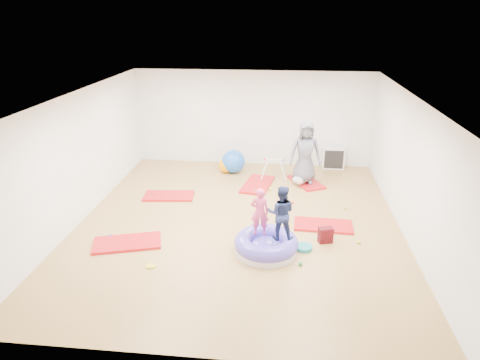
# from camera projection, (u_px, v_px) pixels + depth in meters

# --- Properties ---
(room) EXTENTS (7.01, 8.01, 2.81)m
(room) POSITION_uv_depth(u_px,v_px,m) (239.00, 163.00, 8.96)
(room) COLOR #A07E3E
(room) RESTS_ON ground
(gym_mat_front_left) EXTENTS (1.46, 1.02, 0.06)m
(gym_mat_front_left) POSITION_uv_depth(u_px,v_px,m) (127.00, 243.00, 8.60)
(gym_mat_front_left) COLOR red
(gym_mat_front_left) RESTS_ON ground
(gym_mat_mid_left) EXTENTS (1.29, 0.74, 0.05)m
(gym_mat_mid_left) POSITION_uv_depth(u_px,v_px,m) (169.00, 196.00, 10.78)
(gym_mat_mid_left) COLOR red
(gym_mat_mid_left) RESTS_ON ground
(gym_mat_center_back) EXTENTS (0.90, 1.43, 0.06)m
(gym_mat_center_back) POSITION_uv_depth(u_px,v_px,m) (258.00, 184.00, 11.48)
(gym_mat_center_back) COLOR red
(gym_mat_center_back) RESTS_ON ground
(gym_mat_right) EXTENTS (1.28, 0.69, 0.05)m
(gym_mat_right) POSITION_uv_depth(u_px,v_px,m) (323.00, 225.00, 9.31)
(gym_mat_right) COLOR red
(gym_mat_right) RESTS_ON ground
(gym_mat_rear_right) EXTENTS (1.05, 1.32, 0.05)m
(gym_mat_rear_right) POSITION_uv_depth(u_px,v_px,m) (306.00, 182.00, 11.66)
(gym_mat_rear_right) COLOR red
(gym_mat_rear_right) RESTS_ON ground
(inflatable_cushion) EXTENTS (1.25, 1.25, 0.39)m
(inflatable_cushion) POSITION_uv_depth(u_px,v_px,m) (266.00, 245.00, 8.28)
(inflatable_cushion) COLOR silver
(inflatable_cushion) RESTS_ON ground
(child_pink) EXTENTS (0.36, 0.25, 0.98)m
(child_pink) POSITION_uv_depth(u_px,v_px,m) (260.00, 209.00, 8.15)
(child_pink) COLOR #DF3E79
(child_pink) RESTS_ON inflatable_cushion
(child_navy) EXTENTS (0.55, 0.44, 1.08)m
(child_navy) POSITION_uv_depth(u_px,v_px,m) (281.00, 211.00, 7.98)
(child_navy) COLOR navy
(child_navy) RESTS_ON inflatable_cushion
(adult_caregiver) EXTENTS (0.87, 0.61, 1.68)m
(adult_caregiver) POSITION_uv_depth(u_px,v_px,m) (305.00, 152.00, 11.29)
(adult_caregiver) COLOR #535766
(adult_caregiver) RESTS_ON gym_mat_rear_right
(infant) EXTENTS (0.38, 0.38, 0.22)m
(infant) POSITION_uv_depth(u_px,v_px,m) (299.00, 180.00, 11.40)
(infant) COLOR silver
(infant) RESTS_ON gym_mat_rear_right
(ball_pit_balls) EXTENTS (5.17, 3.56, 0.08)m
(ball_pit_balls) POSITION_uv_depth(u_px,v_px,m) (276.00, 215.00, 9.73)
(ball_pit_balls) COLOR blue
(ball_pit_balls) RESTS_ON ground
(exercise_ball_blue) EXTENTS (0.67, 0.67, 0.67)m
(exercise_ball_blue) POSITION_uv_depth(u_px,v_px,m) (233.00, 161.00, 12.29)
(exercise_ball_blue) COLOR blue
(exercise_ball_blue) RESTS_ON ground
(exercise_ball_orange) EXTENTS (0.42, 0.42, 0.42)m
(exercise_ball_orange) POSITION_uv_depth(u_px,v_px,m) (226.00, 166.00, 12.33)
(exercise_ball_orange) COLOR #F49700
(exercise_ball_orange) RESTS_ON ground
(infant_play_gym) EXTENTS (0.72, 0.68, 0.55)m
(infant_play_gym) POSITION_uv_depth(u_px,v_px,m) (274.00, 165.00, 11.90)
(infant_play_gym) COLOR silver
(infant_play_gym) RESTS_ON ground
(cube_shelf) EXTENTS (0.64, 0.31, 0.64)m
(cube_shelf) POSITION_uv_depth(u_px,v_px,m) (333.00, 158.00, 12.63)
(cube_shelf) COLOR silver
(cube_shelf) RESTS_ON ground
(balance_disc) EXTENTS (0.34, 0.34, 0.07)m
(balance_disc) POSITION_uv_depth(u_px,v_px,m) (304.00, 247.00, 8.41)
(balance_disc) COLOR teal
(balance_disc) RESTS_ON ground
(backpack) EXTENTS (0.32, 0.24, 0.32)m
(backpack) POSITION_uv_depth(u_px,v_px,m) (325.00, 235.00, 8.63)
(backpack) COLOR maroon
(backpack) RESTS_ON ground
(yellow_toy) EXTENTS (0.19, 0.19, 0.03)m
(yellow_toy) POSITION_uv_depth(u_px,v_px,m) (151.00, 266.00, 7.85)
(yellow_toy) COLOR gold
(yellow_toy) RESTS_ON ground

